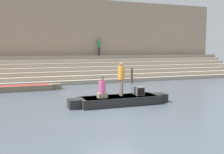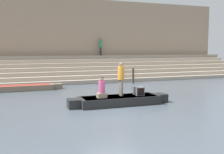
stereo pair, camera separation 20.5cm
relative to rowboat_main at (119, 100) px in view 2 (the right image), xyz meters
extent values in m
plane|color=#4C5660|center=(-0.93, -1.36, -0.24)|extent=(120.00, 120.00, 0.00)
cube|color=tan|center=(-0.93, 10.71, -0.08)|extent=(36.00, 4.41, 0.33)
cube|color=#B2A28D|center=(-0.93, 11.02, 0.25)|extent=(36.00, 3.78, 0.33)
cube|color=tan|center=(-0.93, 11.34, 0.57)|extent=(36.00, 3.15, 0.33)
cube|color=#B2A28D|center=(-0.93, 11.65, 0.90)|extent=(36.00, 2.52, 0.33)
cube|color=tan|center=(-0.93, 11.97, 1.23)|extent=(36.00, 1.89, 0.33)
cube|color=#B2A28D|center=(-0.93, 12.28, 1.56)|extent=(36.00, 1.26, 0.33)
cube|color=tan|center=(-0.93, 12.60, 1.88)|extent=(36.00, 0.63, 0.33)
cube|color=tan|center=(-0.93, 13.51, 3.68)|extent=(34.20, 1.20, 7.84)
cube|color=brown|center=(-0.93, 12.89, 0.06)|extent=(34.20, 0.12, 0.60)
cube|color=black|center=(0.00, 0.00, -0.02)|extent=(4.28, 1.36, 0.46)
cube|color=beige|center=(0.00, 0.00, 0.19)|extent=(3.94, 1.26, 0.05)
cube|color=black|center=(2.44, 0.00, -0.02)|extent=(0.60, 0.75, 0.46)
cube|color=black|center=(-2.44, 0.00, -0.02)|extent=(0.60, 0.75, 0.46)
cylinder|color=olive|center=(-0.64, 0.78, 0.11)|extent=(2.52, 0.04, 0.04)
cylinder|color=#756656|center=(0.13, 0.22, 0.64)|extent=(0.14, 0.14, 0.86)
cylinder|color=#756656|center=(0.13, 0.03, 0.64)|extent=(0.14, 0.14, 0.86)
cylinder|color=orange|center=(0.13, 0.13, 1.44)|extent=(0.34, 0.34, 0.72)
sphere|color=#8C664C|center=(0.13, 0.13, 1.90)|extent=(0.20, 0.20, 0.20)
cube|color=gray|center=(-1.02, -0.13, 0.34)|extent=(0.48, 0.38, 0.25)
cylinder|color=#C64C7F|center=(-1.02, -0.13, 0.77)|extent=(0.34, 0.34, 0.61)
sphere|color=#8C664C|center=(-1.02, -0.13, 1.18)|extent=(0.20, 0.20, 0.20)
sphere|color=#333338|center=(-1.02, -0.13, 1.25)|extent=(0.17, 0.17, 0.17)
cube|color=slate|center=(1.10, -0.05, 0.44)|extent=(0.47, 0.47, 0.45)
cube|color=black|center=(1.10, -0.29, 0.44)|extent=(0.39, 0.02, 0.37)
cube|color=#756651|center=(-5.12, 6.74, -0.05)|extent=(4.85, 1.17, 0.39)
cube|color=#993328|center=(-5.12, 6.74, 0.12)|extent=(4.46, 1.07, 0.05)
cube|color=#756651|center=(-2.35, 6.74, -0.05)|extent=(0.68, 0.64, 0.39)
cylinder|color=#473828|center=(4.23, 7.78, 0.42)|extent=(0.20, 0.20, 1.32)
cylinder|color=#28282D|center=(2.79, 12.69, 2.46)|extent=(0.13, 0.13, 0.83)
cylinder|color=#28282D|center=(2.79, 12.51, 2.46)|extent=(0.13, 0.13, 0.83)
cylinder|color=#338456|center=(2.79, 12.60, 3.22)|extent=(0.32, 0.32, 0.69)
sphere|color=#8C664C|center=(2.79, 12.60, 3.67)|extent=(0.20, 0.20, 0.20)
camera|label=1|loc=(-5.09, -12.68, 2.70)|focal=42.00mm
camera|label=2|loc=(-4.90, -12.74, 2.70)|focal=42.00mm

